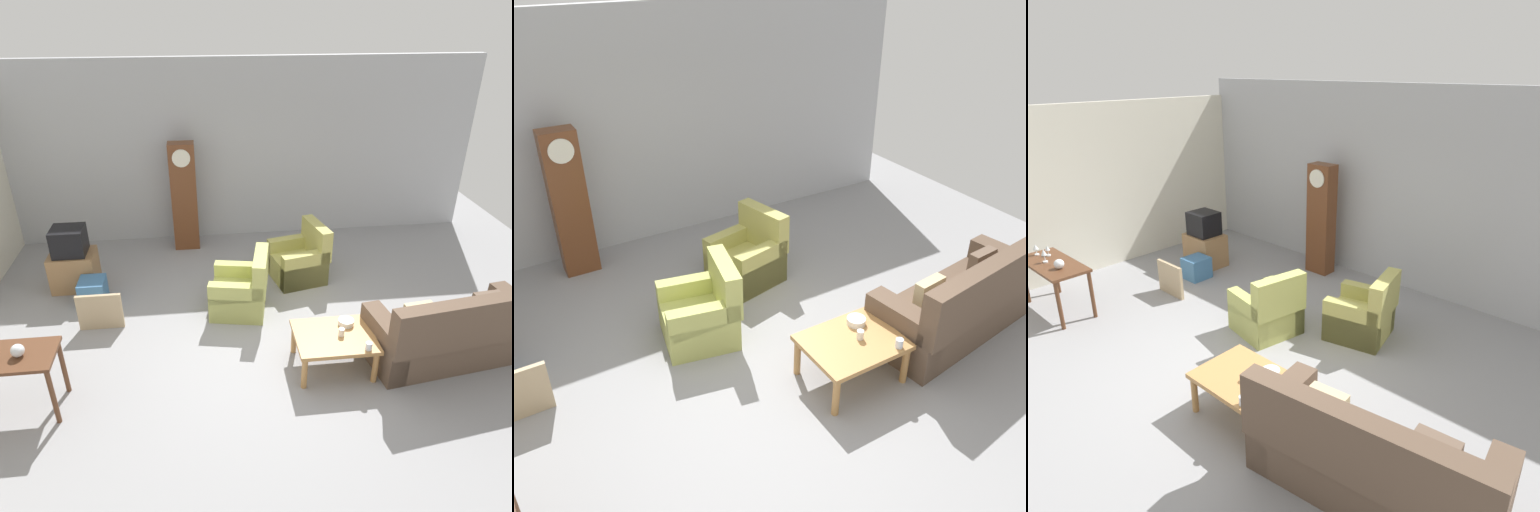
# 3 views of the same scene
# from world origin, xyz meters

# --- Properties ---
(ground_plane) EXTENTS (10.40, 10.40, 0.00)m
(ground_plane) POSITION_xyz_m (0.00, 0.00, 0.00)
(ground_plane) COLOR gray
(garage_door_wall) EXTENTS (8.40, 0.16, 3.20)m
(garage_door_wall) POSITION_xyz_m (0.00, 3.60, 1.60)
(garage_door_wall) COLOR #ADAFB5
(garage_door_wall) RESTS_ON ground_plane
(couch_floral) EXTENTS (2.20, 1.15, 1.04)m
(couch_floral) POSITION_xyz_m (2.19, -0.42, 0.35)
(couch_floral) COLOR brown
(couch_floral) RESTS_ON ground_plane
(armchair_olive_near) EXTENTS (0.92, 0.90, 0.92)m
(armchair_olive_near) POSITION_xyz_m (-0.33, 0.94, 0.31)
(armchair_olive_near) COLOR tan
(armchair_olive_near) RESTS_ON ground_plane
(armchair_olive_far) EXTENTS (0.94, 0.92, 0.92)m
(armchair_olive_far) POSITION_xyz_m (0.68, 1.74, 0.31)
(armchair_olive_far) COLOR tan
(armchair_olive_far) RESTS_ON ground_plane
(coffee_table_wood) EXTENTS (0.96, 0.76, 0.47)m
(coffee_table_wood) POSITION_xyz_m (0.66, -0.41, 0.41)
(coffee_table_wood) COLOR #B27F47
(coffee_table_wood) RESTS_ON ground_plane
(grandfather_clock) EXTENTS (0.44, 0.30, 1.92)m
(grandfather_clock) POSITION_xyz_m (-1.13, 3.09, 0.97)
(grandfather_clock) COLOR brown
(grandfather_clock) RESTS_ON ground_plane
(tv_stand_cabinet) EXTENTS (0.68, 0.52, 0.59)m
(tv_stand_cabinet) POSITION_xyz_m (-2.86, 1.89, 0.30)
(tv_stand_cabinet) COLOR #997047
(tv_stand_cabinet) RESTS_ON ground_plane
(tv_crt) EXTENTS (0.48, 0.44, 0.42)m
(tv_crt) POSITION_xyz_m (-2.86, 1.89, 0.80)
(tv_crt) COLOR black
(tv_crt) RESTS_ON tv_stand_cabinet
(framed_picture_leaning) EXTENTS (0.60, 0.05, 0.53)m
(framed_picture_leaning) POSITION_xyz_m (-2.30, 0.73, 0.27)
(framed_picture_leaning) COLOR tan
(framed_picture_leaning) RESTS_ON ground_plane
(storage_box_blue) EXTENTS (0.37, 0.40, 0.37)m
(storage_box_blue) POSITION_xyz_m (-2.52, 1.41, 0.19)
(storage_box_blue) COLOR teal
(storage_box_blue) RESTS_ON ground_plane
(glass_dome_cloche) EXTENTS (0.14, 0.14, 0.14)m
(glass_dome_cloche) POSITION_xyz_m (-2.81, -0.72, 0.83)
(glass_dome_cloche) COLOR silver
(glass_dome_cloche) RESTS_ON console_table_dark
(cup_white_porcelain) EXTENTS (0.07, 0.07, 0.10)m
(cup_white_porcelain) POSITION_xyz_m (0.73, -0.43, 0.52)
(cup_white_porcelain) COLOR white
(cup_white_porcelain) RESTS_ON coffee_table_wood
(cup_blue_rimmed) EXTENTS (0.08, 0.08, 0.10)m
(cup_blue_rimmed) POSITION_xyz_m (0.97, -0.72, 0.52)
(cup_blue_rimmed) COLOR silver
(cup_blue_rimmed) RESTS_ON coffee_table_wood
(bowl_white_stacked) EXTENTS (0.19, 0.19, 0.07)m
(bowl_white_stacked) POSITION_xyz_m (0.85, -0.22, 0.51)
(bowl_white_stacked) COLOR white
(bowl_white_stacked) RESTS_ON coffee_table_wood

